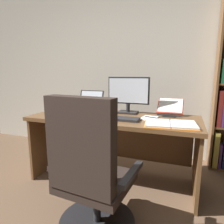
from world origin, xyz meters
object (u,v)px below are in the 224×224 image
at_px(notepad, 149,118).
at_px(coffee_mug, 57,108).
at_px(open_binder, 171,124).
at_px(monitor, 128,95).
at_px(keyboard, 118,119).
at_px(office_chair, 90,179).
at_px(laptop, 88,106).
at_px(reading_stand_with_book, 170,107).
at_px(desk, 116,132).
at_px(pen, 151,117).
at_px(computer_mouse, 91,116).

xyz_separation_m(notepad, coffee_mug, (-1.12, 0.00, 0.04)).
bearing_deg(open_binder, monitor, 133.96).
bearing_deg(keyboard, office_chair, -89.15).
xyz_separation_m(monitor, laptop, (-0.53, 0.01, -0.16)).
bearing_deg(reading_stand_with_book, monitor, -172.25).
distance_m(desk, pen, 0.45).
relative_size(office_chair, laptop, 3.21).
xyz_separation_m(monitor, keyboard, (0.00, -0.37, -0.20)).
bearing_deg(coffee_mug, pen, -0.02).
height_order(monitor, laptop, monitor).
bearing_deg(office_chair, coffee_mug, 140.75).
height_order(monitor, coffee_mug, monitor).
distance_m(desk, office_chair, 0.89).
xyz_separation_m(office_chair, notepad, (0.27, 0.83, 0.30)).
distance_m(desk, open_binder, 0.69).
bearing_deg(reading_stand_with_book, notepad, -125.08).
bearing_deg(desk, computer_mouse, -133.66).
relative_size(desk, reading_stand_with_book, 6.40).
relative_size(desk, monitor, 3.70).
height_order(monitor, reading_stand_with_book, monitor).
height_order(desk, keyboard, keyboard).
bearing_deg(keyboard, open_binder, -5.62).
relative_size(keyboard, pen, 3.00).
relative_size(monitor, notepad, 2.31).
distance_m(monitor, notepad, 0.40).
distance_m(laptop, reading_stand_with_book, 1.00).
distance_m(office_chair, laptop, 1.22).
relative_size(reading_stand_with_book, coffee_mug, 2.85).
xyz_separation_m(keyboard, open_binder, (0.51, -0.05, -0.00)).
bearing_deg(monitor, computer_mouse, -129.20).
distance_m(notepad, coffee_mug, 1.12).
bearing_deg(open_binder, coffee_mug, 164.42).
bearing_deg(pen, computer_mouse, -164.82).
distance_m(desk, coffee_mug, 0.78).
relative_size(laptop, keyboard, 0.78).
relative_size(laptop, reading_stand_with_book, 1.17).
distance_m(desk, reading_stand_with_book, 0.67).
relative_size(reading_stand_with_book, notepad, 1.33).
height_order(office_chair, reading_stand_with_book, office_chair).
distance_m(desk, monitor, 0.45).
bearing_deg(coffee_mug, reading_stand_with_book, 11.58).
bearing_deg(keyboard, notepad, 30.16).
bearing_deg(reading_stand_with_book, coffee_mug, -168.42).
bearing_deg(reading_stand_with_book, desk, -158.75).
xyz_separation_m(laptop, open_binder, (1.03, -0.42, -0.04)).
height_order(desk, laptop, laptop).
bearing_deg(open_binder, keyboard, 167.79).
relative_size(laptop, notepad, 1.56).
bearing_deg(notepad, monitor, 143.84).
distance_m(monitor, reading_stand_with_book, 0.49).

